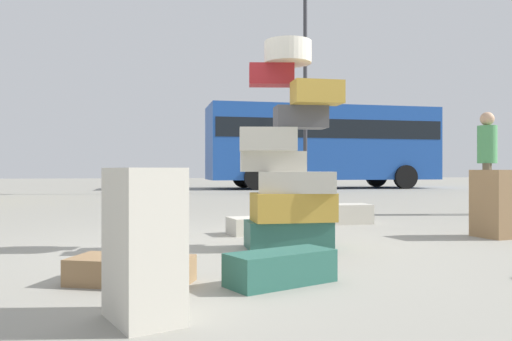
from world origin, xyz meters
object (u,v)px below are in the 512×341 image
Objects in this scene: suitcase_cream_foreground_far at (143,244)px; lamp_post at (305,47)px; person_bearded_onlooker at (487,153)px; suitcase_tower at (289,166)px; suitcase_cream_upright_blue at (342,214)px; suitcase_teal_right_side at (281,268)px; parked_bus at (322,142)px; suitcase_cream_left_side at (252,226)px; suitcase_brown_foreground_near at (493,204)px; suitcase_brown_white_trunk at (131,270)px.

suitcase_cream_foreground_far is 0.11× the size of lamp_post.
person_bearded_onlooker is (5.18, 4.85, 0.62)m from suitcase_cream_foreground_far.
suitcase_tower reaches higher than suitcase_cream_upright_blue.
lamp_post is at bearing 49.52° from suitcase_teal_right_side.
suitcase_tower is 0.21× the size of parked_bus.
parked_bus is at bearing 58.65° from suitcase_cream_left_side.
suitcase_cream_upright_blue is (-1.09, 1.63, -0.23)m from suitcase_brown_foreground_near.
suitcase_brown_foreground_near is 0.10× the size of lamp_post.
suitcase_cream_foreground_far reaches higher than suitcase_cream_left_side.
parked_bus is 5.36m from lamp_post.
suitcase_cream_upright_blue is 3.72m from suitcase_teal_right_side.
suitcase_cream_upright_blue is 0.44× the size of person_bearded_onlooker.
suitcase_cream_left_side is at bearing -112.55° from parked_bus.
suitcase_cream_foreground_far is 0.44× the size of person_bearded_onlooker.
suitcase_cream_foreground_far is 7.12m from person_bearded_onlooker.
suitcase_teal_right_side is (0.93, -0.18, 0.02)m from suitcase_brown_white_trunk.
suitcase_brown_white_trunk is at bearing 75.52° from suitcase_cream_foreground_far.
suitcase_teal_right_side is (-0.39, -1.39, -0.66)m from suitcase_tower.
suitcase_tower is 0.27× the size of lamp_post.
suitcase_cream_foreground_far is 4.67m from suitcase_cream_upright_blue.
suitcase_cream_left_side is at bearing -109.17° from lamp_post.
suitcase_brown_foreground_near reaches higher than suitcase_teal_right_side.
suitcase_cream_foreground_far is 1.44× the size of suitcase_cream_left_side.
suitcase_cream_upright_blue reaches higher than suitcase_teal_right_side.
suitcase_tower is 15.25m from parked_bus.
parked_bus is (3.65, 12.45, 1.70)m from suitcase_cream_upright_blue.
suitcase_brown_white_trunk is at bearing -168.48° from suitcase_brown_foreground_near.
suitcase_tower is 2.39m from suitcase_cream_upright_blue.
lamp_post is at bearing -132.39° from person_bearded_onlooker.
suitcase_tower is 2.63× the size of suitcase_brown_foreground_near.
suitcase_tower is at bearing 176.75° from suitcase_brown_foreground_near.
suitcase_cream_foreground_far is 1.01× the size of suitcase_brown_foreground_near.
suitcase_brown_foreground_near is at bearing -93.93° from lamp_post.
suitcase_brown_white_trunk is 0.95m from suitcase_teal_right_side.
suitcase_cream_upright_blue is 1.45× the size of suitcase_cream_left_side.
suitcase_tower is 3.75× the size of suitcase_cream_left_side.
suitcase_cream_foreground_far is at bearing -157.66° from suitcase_brown_foreground_near.
lamp_post is (-1.88, -4.30, 2.59)m from parked_bus.
suitcase_tower reaches higher than person_bearded_onlooker.
suitcase_brown_foreground_near is 0.44× the size of person_bearded_onlooker.
suitcase_brown_foreground_near reaches higher than suitcase_cream_left_side.
suitcase_brown_white_trunk is 2.55m from suitcase_cream_left_side.
person_bearded_onlooker reaches higher than suitcase_cream_left_side.
suitcase_cream_upright_blue is 1.06× the size of suitcase_teal_right_side.
person_bearded_onlooker is at bearing 44.82° from suitcase_brown_foreground_near.
suitcase_teal_right_side is at bearing 15.43° from suitcase_cream_foreground_far.
person_bearded_onlooker is at bearing 12.40° from suitcase_cream_left_side.
suitcase_cream_foreground_far is 0.87m from suitcase_brown_white_trunk.
suitcase_tower is at bearing -110.57° from parked_bus.
suitcase_cream_left_side is (-2.47, 0.72, -0.27)m from suitcase_brown_foreground_near.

